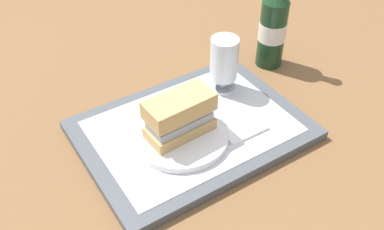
{
  "coord_description": "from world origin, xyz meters",
  "views": [
    {
      "loc": [
        -0.35,
        -0.55,
        0.61
      ],
      "look_at": [
        0.0,
        0.0,
        0.05
      ],
      "focal_mm": 40.68,
      "sensor_mm": 36.0,
      "label": 1
    }
  ],
  "objects_px": {
    "plate": "(180,135)",
    "beer_bottle": "(273,26)",
    "sandwich": "(181,115)",
    "beer_glass": "(224,62)"
  },
  "relations": [
    {
      "from": "plate",
      "to": "beer_bottle",
      "type": "relative_size",
      "value": 0.71
    },
    {
      "from": "plate",
      "to": "beer_bottle",
      "type": "distance_m",
      "value": 0.37
    },
    {
      "from": "beer_bottle",
      "to": "plate",
      "type": "bearing_deg",
      "value": -158.74
    },
    {
      "from": "plate",
      "to": "sandwich",
      "type": "bearing_deg",
      "value": 3.3
    },
    {
      "from": "plate",
      "to": "sandwich",
      "type": "height_order",
      "value": "sandwich"
    },
    {
      "from": "beer_glass",
      "to": "sandwich",
      "type": "bearing_deg",
      "value": -151.79
    },
    {
      "from": "plate",
      "to": "beer_glass",
      "type": "xyz_separation_m",
      "value": [
        0.16,
        0.09,
        0.06
      ]
    },
    {
      "from": "sandwich",
      "to": "beer_bottle",
      "type": "bearing_deg",
      "value": 18.12
    },
    {
      "from": "sandwich",
      "to": "beer_bottle",
      "type": "height_order",
      "value": "beer_bottle"
    },
    {
      "from": "sandwich",
      "to": "beer_glass",
      "type": "height_order",
      "value": "beer_glass"
    }
  ]
}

